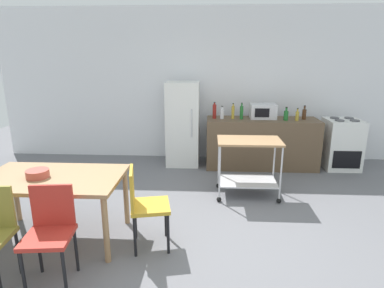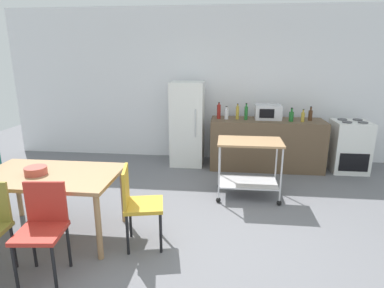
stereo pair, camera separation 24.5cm
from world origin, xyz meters
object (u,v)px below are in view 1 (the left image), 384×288
object	(u,v)px
bottle_vinegar	(222,114)
microwave	(263,111)
chair_mustard	(144,202)
bottle_sparkling_water	(214,111)
refrigerator	(183,124)
kitchen_cart	(249,158)
bottle_soy_sauce	(297,116)
stove_oven	(341,144)
bottle_soda	(233,112)
bottle_hot_sauce	(304,114)
bottle_olive_oil	(242,112)
bottle_wine	(286,115)
dining_table	(52,183)
fruit_bowl	(38,174)
chair_red	(50,229)

from	to	relation	value
bottle_vinegar	microwave	size ratio (longest dim) A/B	0.51
chair_mustard	bottle_sparkling_water	world-z (taller)	bottle_sparkling_water
refrigerator	kitchen_cart	world-z (taller)	refrigerator
bottle_soy_sauce	chair_mustard	bearing A→B (deg)	-130.25
microwave	bottle_soy_sauce	size ratio (longest dim) A/B	2.10
stove_oven	microwave	xyz separation A→B (m)	(-1.44, 0.06, 0.58)
chair_mustard	refrigerator	world-z (taller)	refrigerator
stove_oven	refrigerator	world-z (taller)	refrigerator
bottle_soda	bottle_hot_sauce	world-z (taller)	bottle_soda
bottle_soda	bottle_olive_oil	distance (m)	0.15
chair_mustard	bottle_soy_sauce	world-z (taller)	bottle_soy_sauce
chair_mustard	bottle_soy_sauce	xyz separation A→B (m)	(2.21, 2.61, 0.47)
bottle_wine	bottle_sparkling_water	bearing A→B (deg)	174.79
chair_mustard	bottle_hot_sauce	size ratio (longest dim) A/B	3.59
bottle_vinegar	bottle_wine	distance (m)	1.12
bottle_wine	bottle_hot_sauce	xyz separation A→B (m)	(0.35, 0.12, 0.01)
dining_table	bottle_soda	bearing A→B (deg)	51.16
bottle_hot_sauce	fruit_bowl	xyz separation A→B (m)	(-3.51, -2.68, -0.21)
chair_mustard	fruit_bowl	world-z (taller)	chair_mustard
chair_mustard	microwave	xyz separation A→B (m)	(1.64, 2.79, 0.51)
chair_red	stove_oven	distance (m)	5.04
bottle_sparkling_water	bottle_hot_sauce	world-z (taller)	bottle_sparkling_water
refrigerator	chair_mustard	bearing A→B (deg)	-93.71
refrigerator	bottle_vinegar	size ratio (longest dim) A/B	6.67
bottle_soy_sauce	stove_oven	bearing A→B (deg)	7.72
refrigerator	bottle_vinegar	distance (m)	0.76
bottle_wine	bottle_hot_sauce	bearing A→B (deg)	18.75
microwave	bottle_soy_sauce	bearing A→B (deg)	-16.96
fruit_bowl	bottle_hot_sauce	bearing A→B (deg)	37.31
chair_mustard	stove_oven	xyz separation A→B (m)	(3.08, 2.73, -0.07)
microwave	bottle_soda	bearing A→B (deg)	-172.88
chair_mustard	fruit_bowl	distance (m)	1.18
bottle_wine	microwave	bearing A→B (deg)	155.93
chair_red	bottle_vinegar	world-z (taller)	bottle_vinegar
chair_mustard	bottle_olive_oil	size ratio (longest dim) A/B	3.00
refrigerator	fruit_bowl	size ratio (longest dim) A/B	6.56
dining_table	bottle_soy_sauce	distance (m)	4.11
chair_red	kitchen_cart	distance (m)	2.79
bottle_hot_sauce	chair_mustard	bearing A→B (deg)	-130.85
refrigerator	bottle_olive_oil	xyz separation A→B (m)	(1.06, -0.13, 0.25)
microwave	chair_mustard	bearing A→B (deg)	-120.46
bottle_soy_sauce	fruit_bowl	distance (m)	4.22
kitchen_cart	bottle_olive_oil	bearing A→B (deg)	89.95
kitchen_cart	bottle_vinegar	size ratio (longest dim) A/B	3.91
dining_table	microwave	bearing A→B (deg)	45.38
chair_mustard	kitchen_cart	bearing A→B (deg)	-53.61
refrigerator	bottle_wine	bearing A→B (deg)	-6.03
stove_oven	bottle_vinegar	size ratio (longest dim) A/B	3.96
microwave	bottle_hot_sauce	xyz separation A→B (m)	(0.73, -0.05, -0.03)
bottle_soy_sauce	bottle_olive_oil	bearing A→B (deg)	175.65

